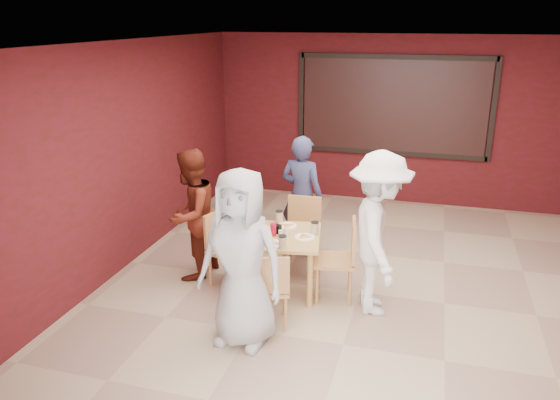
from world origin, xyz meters
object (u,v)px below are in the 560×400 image
(dining_table, at_px, (281,241))
(diner_right, at_px, (379,234))
(chair_right, at_px, (342,255))
(diner_front, at_px, (241,259))
(chair_left, at_px, (226,244))
(chair_back, at_px, (303,228))
(diner_back, at_px, (302,196))
(diner_left, at_px, (191,215))
(chair_front, at_px, (269,286))

(dining_table, height_order, diner_right, diner_right)
(dining_table, relative_size, chair_right, 1.11)
(diner_front, bearing_deg, dining_table, 92.13)
(chair_right, distance_m, diner_front, 1.41)
(diner_front, bearing_deg, diner_right, 45.31)
(dining_table, xyz_separation_m, chair_left, (-0.68, -0.00, -0.11))
(chair_back, relative_size, diner_front, 0.51)
(chair_left, distance_m, chair_right, 1.38)
(chair_left, distance_m, diner_back, 1.32)
(chair_right, relative_size, diner_left, 0.58)
(diner_back, bearing_deg, chair_right, 136.60)
(chair_left, relative_size, diner_right, 0.50)
(chair_front, bearing_deg, diner_right, 33.57)
(chair_right, relative_size, diner_back, 0.57)
(chair_front, distance_m, diner_back, 1.94)
(chair_back, distance_m, diner_back, 0.48)
(chair_right, relative_size, diner_right, 0.52)
(chair_right, distance_m, diner_right, 0.56)
(chair_left, distance_m, diner_right, 1.83)
(dining_table, relative_size, diner_back, 0.63)
(diner_front, distance_m, diner_left, 1.61)
(chair_front, height_order, diner_front, diner_front)
(chair_back, xyz_separation_m, diner_back, (-0.10, 0.35, 0.30))
(chair_left, relative_size, diner_left, 0.56)
(chair_front, bearing_deg, diner_back, 93.75)
(diner_front, distance_m, diner_right, 1.53)
(chair_right, bearing_deg, diner_back, 123.82)
(diner_front, bearing_deg, chair_back, 91.25)
(chair_left, xyz_separation_m, diner_right, (1.79, -0.13, 0.38))
(dining_table, xyz_separation_m, chair_back, (0.08, 0.75, -0.11))
(dining_table, relative_size, diner_left, 0.65)
(diner_front, bearing_deg, diner_left, 137.81)
(dining_table, bearing_deg, chair_left, -179.91)
(chair_back, bearing_deg, chair_left, -135.30)
(chair_back, bearing_deg, chair_front, -89.07)
(diner_right, bearing_deg, diner_front, 115.21)
(diner_front, xyz_separation_m, diner_right, (1.19, 0.97, 0.00))
(chair_back, height_order, chair_left, chair_back)
(dining_table, distance_m, chair_back, 0.76)
(chair_front, relative_size, chair_left, 0.94)
(chair_front, relative_size, diner_front, 0.47)
(chair_front, distance_m, chair_back, 1.55)
(diner_left, relative_size, diner_right, 0.90)
(dining_table, bearing_deg, diner_left, 175.38)
(chair_front, distance_m, diner_front, 0.54)
(diner_front, xyz_separation_m, diner_back, (0.06, 2.21, -0.07))
(diner_left, bearing_deg, chair_front, 61.01)
(chair_right, xyz_separation_m, diner_front, (-0.78, -1.12, 0.36))
(chair_right, relative_size, diner_front, 0.53)
(chair_front, bearing_deg, dining_table, 97.44)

